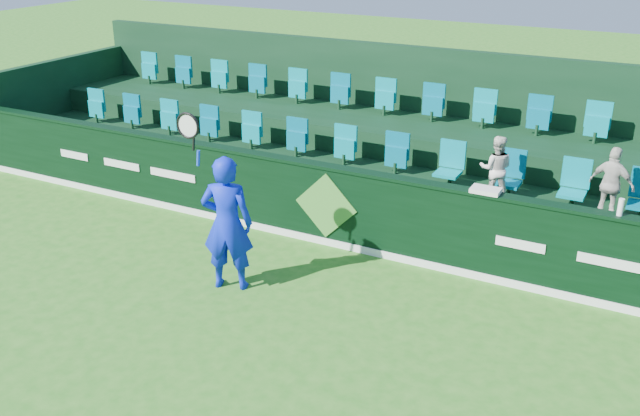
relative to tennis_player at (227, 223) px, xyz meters
The scene contains 12 objects.
ground 2.33m from the tennis_player, 73.43° to the right, with size 60.00×60.00×0.00m, color #266F1A.
sponsor_hoarding 2.10m from the tennis_player, 73.20° to the left, with size 16.00×0.25×1.35m.
stand_tier_front 3.21m from the tennis_player, 79.05° to the left, with size 16.00×2.00×0.80m, color black.
stand_tier_back 5.04m from the tennis_player, 83.17° to the left, with size 16.00×1.80×1.30m, color black.
stand_rear 5.47m from the tennis_player, 83.72° to the left, with size 16.00×4.10×2.60m.
seat_row_front 3.54m from the tennis_player, 80.28° to the left, with size 13.50×0.50×0.60m, color #018892.
seat_row_back 5.36m from the tennis_player, 83.55° to the left, with size 13.50×0.50×0.60m, color #018892.
tennis_player is the anchor object (origin of this frame).
spectator_left 4.30m from the tennis_player, 46.44° to the left, with size 0.52×0.40×1.07m, color silver.
spectator_middle 5.62m from the tennis_player, 33.69° to the left, with size 0.67×0.28×1.14m, color beige.
towel 3.71m from the tennis_player, 32.63° to the left, with size 0.42×0.27×0.06m, color white.
drinks_bottle 5.31m from the tennis_player, 22.10° to the left, with size 0.07×0.07×0.24m, color white.
Camera 1 is at (4.86, -5.48, 5.04)m, focal length 40.00 mm.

